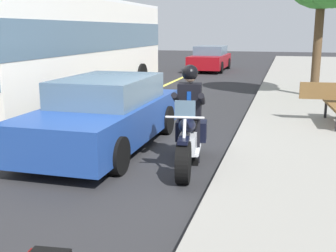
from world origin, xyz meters
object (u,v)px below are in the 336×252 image
object	(u,v)px
car_silver	(210,59)
car_dark	(106,113)
bus_near	(73,43)
rider_main	(190,106)
motorcycle_main	(188,141)

from	to	relation	value
car_silver	car_dark	bearing A→B (deg)	2.99
bus_near	car_silver	bearing A→B (deg)	167.47
rider_main	car_silver	xyz separation A→B (m)	(-17.37, -2.71, -0.35)
bus_near	rider_main	bearing A→B (deg)	42.02
car_silver	car_dark	distance (m)	16.81
motorcycle_main	rider_main	bearing A→B (deg)	-171.26
car_dark	car_silver	bearing A→B (deg)	-177.01
bus_near	car_silver	size ratio (longest dim) A/B	2.40
motorcycle_main	rider_main	distance (m)	0.61
motorcycle_main	bus_near	xyz separation A→B (m)	(-6.04, -5.30, 1.42)
rider_main	car_dark	bearing A→B (deg)	-107.62
motorcycle_main	rider_main	size ratio (longest dim) A/B	1.27
car_silver	rider_main	bearing A→B (deg)	8.88
motorcycle_main	rider_main	world-z (taller)	rider_main
car_silver	motorcycle_main	bearing A→B (deg)	8.87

